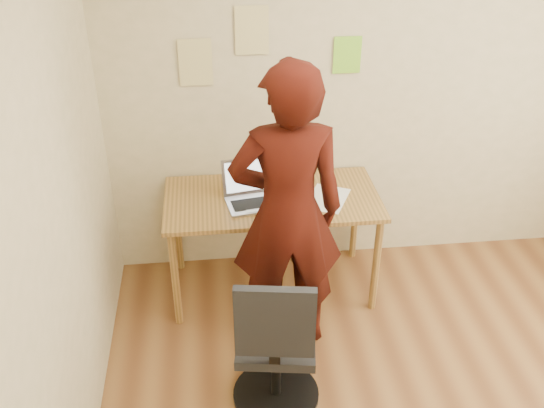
{
  "coord_description": "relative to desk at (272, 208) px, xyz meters",
  "views": [
    {
      "loc": [
        -1.05,
        -1.99,
        2.75
      ],
      "look_at": [
        -0.72,
        0.95,
        0.95
      ],
      "focal_mm": 40.0,
      "sensor_mm": 36.0,
      "label": 1
    }
  ],
  "objects": [
    {
      "name": "phone",
      "position": [
        0.22,
        -0.21,
        0.09
      ],
      "size": [
        0.1,
        0.13,
        0.01
      ],
      "rotation": [
        0.0,
        0.0,
        0.37
      ],
      "color": "black",
      "rests_on": "desk"
    },
    {
      "name": "room",
      "position": [
        0.67,
        -1.38,
        0.7
      ],
      "size": [
        3.58,
        3.58,
        2.78
      ],
      "color": "brown",
      "rests_on": "ground"
    },
    {
      "name": "paper_sheet",
      "position": [
        0.36,
        -0.06,
        0.09
      ],
      "size": [
        0.36,
        0.4,
        0.0
      ],
      "primitive_type": "cube",
      "rotation": [
        0.0,
        0.0,
        -0.46
      ],
      "color": "white",
      "rests_on": "desk"
    },
    {
      "name": "person",
      "position": [
        0.03,
        -0.48,
        0.26
      ],
      "size": [
        0.67,
        0.44,
        1.82
      ],
      "primitive_type": "imported",
      "rotation": [
        0.0,
        0.0,
        3.15
      ],
      "color": "black",
      "rests_on": "ground"
    },
    {
      "name": "office_chair",
      "position": [
        -0.1,
        -1.05,
        -0.25
      ],
      "size": [
        0.49,
        0.5,
        0.94
      ],
      "rotation": [
        0.0,
        0.0,
        -0.15
      ],
      "color": "black",
      "rests_on": "ground"
    },
    {
      "name": "wall_note_mid",
      "position": [
        -0.09,
        0.36,
        1.08
      ],
      "size": [
        0.21,
        0.0,
        0.3
      ],
      "primitive_type": "cube",
      "color": "#D4C47F",
      "rests_on": "room"
    },
    {
      "name": "laptop",
      "position": [
        -0.13,
        -0.03,
        0.14
      ],
      "size": [
        0.39,
        0.36,
        0.25
      ],
      "rotation": [
        0.0,
        0.0,
        0.16
      ],
      "color": "#AEAEB6",
      "rests_on": "desk"
    },
    {
      "name": "wall_note_left",
      "position": [
        -0.44,
        0.36,
        0.89
      ],
      "size": [
        0.21,
        0.0,
        0.3
      ],
      "primitive_type": "cube",
      "color": "#D4C47F",
      "rests_on": "room"
    },
    {
      "name": "desk",
      "position": [
        0.0,
        0.0,
        0.0
      ],
      "size": [
        1.4,
        0.7,
        0.74
      ],
      "color": "#A17537",
      "rests_on": "ground"
    },
    {
      "name": "wall_note_right",
      "position": [
        0.52,
        0.36,
        0.9
      ],
      "size": [
        0.18,
        0.0,
        0.24
      ],
      "primitive_type": "cube",
      "color": "#84D530",
      "rests_on": "room"
    }
  ]
}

